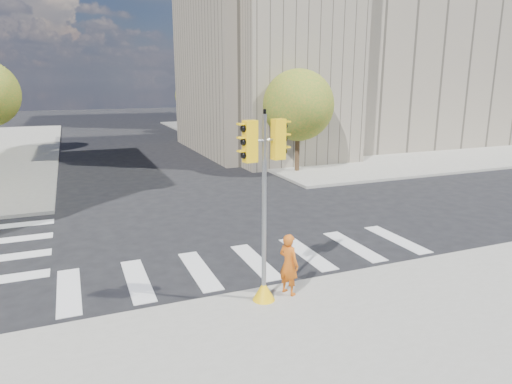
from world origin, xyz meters
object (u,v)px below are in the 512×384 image
lamp_far (215,90)px  traffic_signal (264,223)px  photographer (289,264)px  lamp_near (277,94)px

lamp_far → traffic_signal: size_ratio=1.72×
photographer → traffic_signal: bearing=73.2°
traffic_signal → photographer: (0.72, 0.08, -1.20)m
lamp_near → lamp_far: (0.00, 14.00, 0.00)m
lamp_far → traffic_signal: (-8.97, -32.68, -2.43)m
lamp_near → traffic_signal: 20.87m
lamp_near → traffic_signal: bearing=-115.6°
traffic_signal → lamp_near: bearing=55.9°
traffic_signal → photographer: traffic_signal is taller
lamp_far → photographer: size_ratio=5.05×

